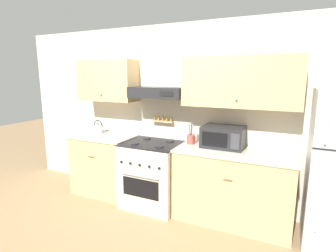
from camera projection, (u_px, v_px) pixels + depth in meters
name	position (u px, v px, depth m)	size (l,w,h in m)	color
ground_plane	(144.00, 212.00, 3.58)	(16.00, 16.00, 0.00)	#937551
wall_back	(169.00, 104.00, 3.80)	(5.20, 0.46, 2.55)	beige
counter_left	(106.00, 164.00, 4.15)	(0.97, 0.65, 0.93)	tan
counter_right	(233.00, 186.00, 3.31)	(1.45, 0.65, 0.93)	tan
stove_range	(153.00, 174.00, 3.74)	(0.79, 0.73, 1.01)	beige
tea_kettle	(98.00, 128.00, 4.23)	(0.25, 0.19, 0.21)	#B7B7BC
microwave	(223.00, 137.00, 3.37)	(0.53, 0.39, 0.27)	#232326
utensil_crock	(191.00, 139.00, 3.56)	(0.11, 0.11, 0.28)	#B24C42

